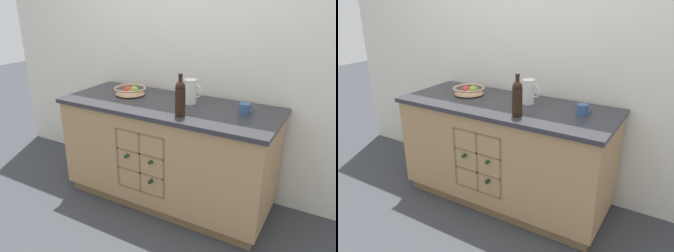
{
  "view_description": "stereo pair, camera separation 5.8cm",
  "coord_description": "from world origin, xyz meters",
  "views": [
    {
      "loc": [
        1.26,
        -2.22,
        1.71
      ],
      "look_at": [
        0.0,
        0.0,
        0.7
      ],
      "focal_mm": 35.0,
      "sensor_mm": 36.0,
      "label": 1
    },
    {
      "loc": [
        1.31,
        -2.19,
        1.71
      ],
      "look_at": [
        0.0,
        0.0,
        0.7
      ],
      "focal_mm": 35.0,
      "sensor_mm": 36.0,
      "label": 2
    }
  ],
  "objects": [
    {
      "name": "white_pitcher",
      "position": [
        0.16,
        0.09,
        1.0
      ],
      "size": [
        0.16,
        0.11,
        0.2
      ],
      "color": "silver",
      "rests_on": "kitchen_island"
    },
    {
      "name": "fruit_bowl",
      "position": [
        -0.42,
        0.06,
        0.94
      ],
      "size": [
        0.28,
        0.28,
        0.08
      ],
      "color": "tan",
      "rests_on": "kitchen_island"
    },
    {
      "name": "ceramic_mug",
      "position": [
        0.62,
        0.06,
        0.94
      ],
      "size": [
        0.12,
        0.08,
        0.08
      ],
      "color": "#385684",
      "rests_on": "kitchen_island"
    },
    {
      "name": "back_wall",
      "position": [
        0.0,
        0.41,
        1.27
      ],
      "size": [
        4.4,
        0.06,
        2.55
      ],
      "primitive_type": "cube",
      "color": "silver",
      "rests_on": "ground_plane"
    },
    {
      "name": "standing_wine_bottle",
      "position": [
        0.22,
        -0.21,
        1.04
      ],
      "size": [
        0.08,
        0.08,
        0.31
      ],
      "color": "black",
      "rests_on": "kitchen_island"
    },
    {
      "name": "ground_plane",
      "position": [
        0.0,
        0.0,
        0.0
      ],
      "size": [
        14.0,
        14.0,
        0.0
      ],
      "primitive_type": "plane",
      "color": "#383A3F"
    },
    {
      "name": "kitchen_island",
      "position": [
        -0.0,
        -0.0,
        0.46
      ],
      "size": [
        1.81,
        0.74,
        0.9
      ],
      "color": "brown",
      "rests_on": "ground_plane"
    }
  ]
}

